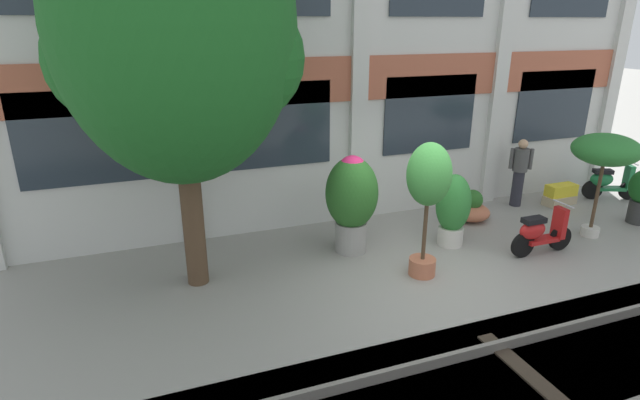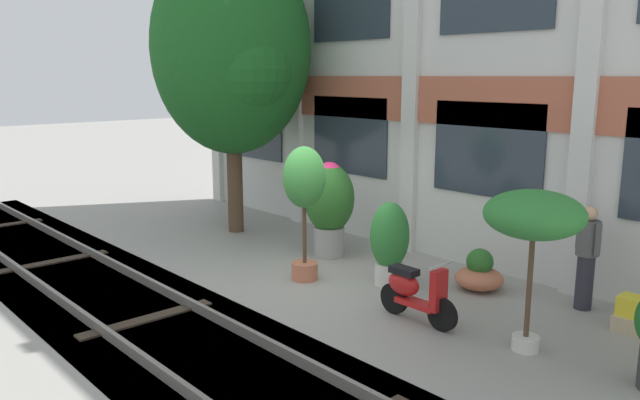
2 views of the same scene
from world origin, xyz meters
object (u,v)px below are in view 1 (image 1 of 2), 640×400
potted_plant_low_pan (428,185)px  potted_plant_wide_bowl (471,209)px  potted_plant_glazed_jar (352,197)px  resident_by_doorway (520,171)px  potted_plant_square_trough (560,195)px  scooter_near_curb (609,182)px  potted_plant_terracotta_small (606,152)px  potted_plant_stone_basin (453,208)px  scooter_second_parked (540,233)px  broadleaf_tree (176,32)px

potted_plant_low_pan → potted_plant_wide_bowl: potted_plant_low_pan is taller
potted_plant_glazed_jar → resident_by_doorway: bearing=11.3°
potted_plant_square_trough → scooter_near_curb: 1.42m
scooter_near_curb → resident_by_doorway: bearing=-167.4°
potted_plant_terracotta_small → scooter_near_curb: 3.08m
potted_plant_stone_basin → resident_by_doorway: size_ratio=0.89×
potted_plant_terracotta_small → resident_by_doorway: size_ratio=1.32×
potted_plant_wide_bowl → resident_by_doorway: resident_by_doorway is taller
potted_plant_glazed_jar → scooter_second_parked: (3.31, -1.37, -0.68)m
potted_plant_terracotta_small → scooter_second_parked: 2.15m
scooter_near_curb → potted_plant_glazed_jar: bearing=-153.2°
broadleaf_tree → potted_plant_terracotta_small: (7.90, -0.83, -2.26)m
potted_plant_low_pan → potted_plant_wide_bowl: 3.32m
scooter_near_curb → scooter_second_parked: (-3.91, -1.89, 0.00)m
broadleaf_tree → scooter_near_curb: (10.17, 0.75, -3.62)m
potted_plant_glazed_jar → potted_plant_stone_basin: (1.98, -0.42, -0.34)m
potted_plant_glazed_jar → potted_plant_low_pan: (0.79, -1.33, 0.55)m
broadleaf_tree → potted_plant_wide_bowl: broadleaf_tree is taller
potted_plant_square_trough → potted_plant_glazed_jar: potted_plant_glazed_jar is taller
potted_plant_wide_bowl → scooter_second_parked: bearing=-85.6°
potted_plant_wide_bowl → resident_by_doorway: (1.60, 0.43, 0.61)m
potted_plant_low_pan → potted_plant_terracotta_small: bearing=3.6°
potted_plant_terracotta_small → scooter_second_parked: bearing=-169.5°
broadleaf_tree → potted_plant_low_pan: broadleaf_tree is taller
potted_plant_terracotta_small → scooter_near_curb: size_ratio=1.64×
broadleaf_tree → potted_plant_square_trough: (8.76, 0.86, -3.82)m
resident_by_doorway → potted_plant_terracotta_small: bearing=33.7°
scooter_second_parked → broadleaf_tree: bearing=169.5°
potted_plant_wide_bowl → potted_plant_square_trough: bearing=2.3°
potted_plant_glazed_jar → potted_plant_stone_basin: potted_plant_glazed_jar is taller
potted_plant_stone_basin → resident_by_doorway: bearing=26.3°
potted_plant_square_trough → potted_plant_terracotta_small: size_ratio=0.41×
broadleaf_tree → potted_plant_square_trough: size_ratio=7.47×
potted_plant_low_pan → scooter_second_parked: bearing=-1.0°
broadleaf_tree → scooter_near_curb: bearing=4.2°
scooter_near_curb → scooter_second_parked: bearing=-131.5°
potted_plant_low_pan → scooter_second_parked: potted_plant_low_pan is taller
potted_plant_low_pan → potted_plant_stone_basin: (1.19, 0.90, -0.89)m
potted_plant_terracotta_small → scooter_near_curb: (2.27, 1.58, -1.35)m
scooter_second_parked → scooter_near_curb: bearing=25.6°
scooter_near_curb → resident_by_doorway: (-2.46, 0.44, 0.44)m
scooter_near_curb → potted_plant_square_trough: bearing=-161.9°
potted_plant_stone_basin → scooter_second_parked: bearing=-35.3°
potted_plant_stone_basin → potted_plant_terracotta_small: bearing=-12.1°
potted_plant_stone_basin → scooter_near_curb: bearing=10.2°
potted_plant_glazed_jar → scooter_near_curb: size_ratio=1.46×
scooter_near_curb → resident_by_doorway: 2.53m
potted_plant_glazed_jar → potted_plant_low_pan: potted_plant_low_pan is taller
scooter_second_parked → resident_by_doorway: size_ratio=0.85×
potted_plant_wide_bowl → scooter_second_parked: (0.15, -1.90, 0.17)m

